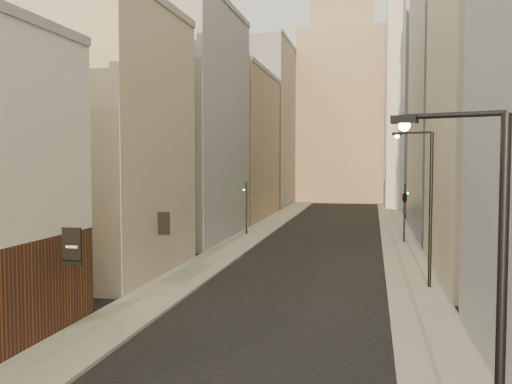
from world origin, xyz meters
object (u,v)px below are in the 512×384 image
at_px(clock_tower, 342,96).
at_px(streetlamp_near, 489,307).
at_px(traffic_light_right, 405,197).
at_px(white_tower, 416,77).
at_px(streetlamp_mid, 427,200).
at_px(traffic_light_left, 246,199).

bearing_deg(clock_tower, streetlamp_near, -85.34).
bearing_deg(traffic_light_right, clock_tower, -79.30).
height_order(white_tower, streetlamp_mid, white_tower).
bearing_deg(white_tower, traffic_light_left, -117.08).
xyz_separation_m(clock_tower, white_tower, (11.00, -14.00, 0.97)).
xyz_separation_m(white_tower, streetlamp_near, (-3.84, -73.93, -14.13)).
bearing_deg(streetlamp_mid, traffic_light_left, 144.69).
xyz_separation_m(streetlamp_mid, traffic_light_right, (-0.23, 16.72, -0.94)).
relative_size(clock_tower, traffic_light_right, 8.98).
bearing_deg(clock_tower, streetlamp_mid, -83.12).
relative_size(streetlamp_near, traffic_light_left, 1.57).
distance_m(clock_tower, traffic_light_left, 49.91).
relative_size(white_tower, traffic_light_left, 8.30).
distance_m(white_tower, streetlamp_mid, 54.42).
relative_size(clock_tower, traffic_light_left, 8.98).
xyz_separation_m(traffic_light_left, traffic_light_right, (13.90, -2.40, 0.51)).
xyz_separation_m(clock_tower, streetlamp_near, (7.16, -87.93, -13.16)).
xyz_separation_m(streetlamp_mid, traffic_light_left, (-14.13, 19.12, -1.45)).
distance_m(traffic_light_left, traffic_light_right, 14.12).
height_order(white_tower, traffic_light_right, white_tower).
xyz_separation_m(white_tower, traffic_light_right, (-3.19, -35.85, -14.69)).
height_order(streetlamp_near, traffic_light_right, streetlamp_near).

